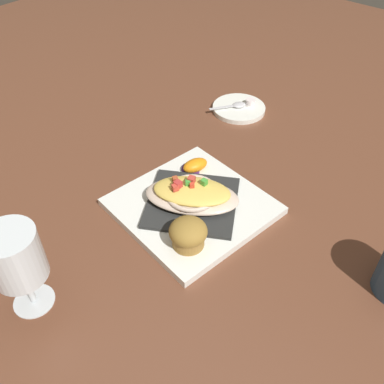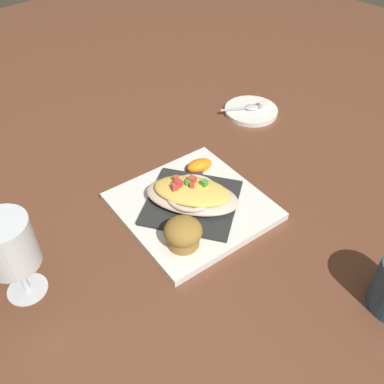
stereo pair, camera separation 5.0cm
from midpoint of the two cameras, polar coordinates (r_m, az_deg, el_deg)
The scene contains 10 objects.
ground_plane at distance 0.83m, azimuth 1.73°, elevation -2.34°, with size 2.60×2.60×0.00m, color brown.
square_plate at distance 0.83m, azimuth 1.74°, elevation -1.97°, with size 0.26×0.26×0.02m, color white.
folded_napkin at distance 0.82m, azimuth 1.76°, elevation -1.41°, with size 0.17×0.16×0.01m, color #292A29.
gratin_dish at distance 0.81m, azimuth 1.78°, elevation -0.32°, with size 0.20×0.18×0.05m.
muffin at distance 0.73m, azimuth 0.78°, elevation -5.58°, with size 0.07×0.07×0.05m.
orange_garnish at distance 0.89m, azimuth 2.48°, elevation 3.40°, with size 0.06×0.07×0.02m.
stemmed_glass at distance 0.67m, azimuth -21.28°, elevation -6.99°, with size 0.08×0.08×0.16m.
creamer_saucer at distance 1.12m, azimuth 9.19°, elevation 10.62°, with size 0.13×0.13×0.01m, color white.
spoon at distance 1.11m, azimuth 8.99°, elevation 11.06°, with size 0.07×0.09×0.01m.
creamer_cup_0 at distance 1.12m, azimuth 10.77°, elevation 11.33°, with size 0.02×0.02×0.02m, color white.
Camera 2 is at (0.42, -0.41, 0.59)m, focal length 39.94 mm.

